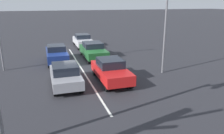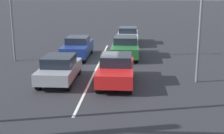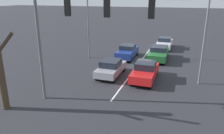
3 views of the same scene
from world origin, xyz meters
name	(u,v)px [view 1 (image 1 of 3)]	position (x,y,z in m)	size (l,w,h in m)	color
ground_plane	(78,63)	(0.00, 0.00, 0.00)	(240.00, 240.00, 0.00)	#28282D
lane_stripe_left_divider	(82,69)	(0.00, 1.95, 0.01)	(0.12, 15.90, 0.01)	silver
car_red_leftlane_front	(111,70)	(-1.42, 5.24, 0.78)	(1.80, 4.32, 1.54)	red
car_gray_midlane_front	(65,75)	(1.62, 5.18, 0.74)	(1.76, 4.00, 1.45)	gray
car_darkgreen_leftlane_second	(93,50)	(-1.72, -1.35, 0.77)	(1.90, 4.60, 1.50)	#1E5928
car_navy_midlane_second	(57,54)	(1.72, -0.92, 0.78)	(1.74, 4.35, 1.54)	navy
car_white_leftlane_third	(83,40)	(-1.77, -7.13, 0.75)	(1.80, 4.52, 1.48)	silver
traffic_signal_gantry	(72,1)	(1.73, 10.88, 5.25)	(9.01, 0.37, 7.10)	slate
street_lamp_left_shoulder	(165,2)	(-5.53, 4.69, 5.18)	(1.94, 0.24, 9.10)	slate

